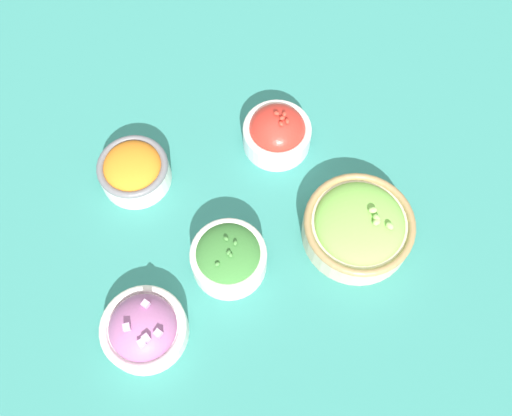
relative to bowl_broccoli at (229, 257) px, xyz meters
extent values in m
plane|color=#337F75|center=(-0.07, -0.06, -0.04)|extent=(3.00, 3.00, 0.00)
cylinder|color=silver|center=(0.00, 0.00, -0.01)|extent=(0.11, 0.11, 0.05)
torus|color=silver|center=(0.00, 0.00, 0.01)|extent=(0.11, 0.11, 0.01)
ellipsoid|color=#387533|center=(0.00, 0.00, 0.01)|extent=(0.10, 0.10, 0.04)
ellipsoid|color=#47893D|center=(0.00, 0.01, 0.04)|extent=(0.01, 0.01, 0.01)
ellipsoid|color=#47893D|center=(0.02, 0.01, 0.03)|extent=(0.01, 0.01, 0.01)
ellipsoid|color=#47893D|center=(0.00, 0.01, 0.04)|extent=(0.01, 0.01, 0.01)
ellipsoid|color=#47893D|center=(-0.01, 0.00, 0.04)|extent=(0.01, 0.01, 0.01)
ellipsoid|color=#47893D|center=(0.00, -0.02, 0.04)|extent=(0.01, 0.01, 0.01)
cylinder|color=silver|center=(-0.15, -0.17, -0.01)|extent=(0.11, 0.11, 0.04)
torus|color=silver|center=(-0.15, -0.17, 0.01)|extent=(0.11, 0.11, 0.01)
ellipsoid|color=red|center=(-0.15, -0.17, 0.01)|extent=(0.09, 0.09, 0.06)
ellipsoid|color=red|center=(-0.17, -0.17, 0.04)|extent=(0.01, 0.01, 0.01)
ellipsoid|color=red|center=(-0.17, -0.16, 0.04)|extent=(0.01, 0.01, 0.01)
ellipsoid|color=red|center=(-0.15, -0.16, 0.04)|extent=(0.01, 0.01, 0.01)
ellipsoid|color=red|center=(-0.16, -0.18, 0.04)|extent=(0.01, 0.01, 0.01)
ellipsoid|color=red|center=(-0.16, -0.17, 0.04)|extent=(0.01, 0.01, 0.01)
cylinder|color=beige|center=(-0.20, 0.03, -0.01)|extent=(0.17, 0.17, 0.04)
torus|color=#997A4C|center=(-0.20, 0.03, 0.01)|extent=(0.17, 0.17, 0.01)
ellipsoid|color=#7ABC4C|center=(-0.20, 0.03, 0.01)|extent=(0.14, 0.14, 0.05)
ellipsoid|color=#99D166|center=(-0.22, 0.05, 0.04)|extent=(0.02, 0.01, 0.01)
ellipsoid|color=#99D166|center=(-0.22, 0.03, 0.04)|extent=(0.02, 0.01, 0.01)
ellipsoid|color=#99D166|center=(-0.23, 0.06, 0.03)|extent=(0.01, 0.02, 0.01)
ellipsoid|color=#99D166|center=(-0.22, 0.04, 0.04)|extent=(0.01, 0.01, 0.01)
cylinder|color=silver|center=(0.08, -0.20, -0.01)|extent=(0.11, 0.11, 0.04)
torus|color=slate|center=(0.08, -0.20, 0.01)|extent=(0.11, 0.11, 0.01)
ellipsoid|color=orange|center=(0.08, -0.20, 0.01)|extent=(0.09, 0.09, 0.04)
cylinder|color=silver|center=(0.15, 0.05, -0.02)|extent=(0.12, 0.12, 0.03)
torus|color=silver|center=(0.15, 0.05, 0.00)|extent=(0.12, 0.12, 0.01)
ellipsoid|color=#9E5B8E|center=(0.15, 0.05, 0.00)|extent=(0.10, 0.10, 0.06)
cube|color=#C699C1|center=(0.16, 0.08, 0.03)|extent=(0.01, 0.01, 0.01)
cube|color=#C699C1|center=(0.13, 0.03, 0.03)|extent=(0.01, 0.01, 0.01)
cube|color=#C699C1|center=(0.15, 0.07, 0.03)|extent=(0.01, 0.01, 0.01)
cube|color=#C699C1|center=(0.17, 0.05, 0.03)|extent=(0.01, 0.01, 0.01)
cube|color=#C699C1|center=(0.13, 0.07, 0.02)|extent=(0.01, 0.01, 0.01)
camera|label=1|loc=(0.07, 0.28, 0.80)|focal=40.00mm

